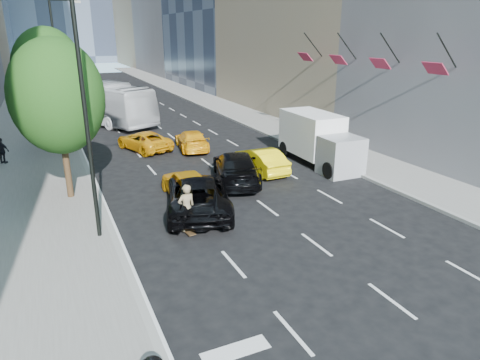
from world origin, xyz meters
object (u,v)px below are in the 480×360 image
black_sedan_mercedes (236,167)px  black_sedan_lincoln (199,194)px  box_truck (319,139)px  city_bus (100,102)px  skateboarder (187,211)px

black_sedan_mercedes → black_sedan_lincoln: bearing=61.9°
box_truck → city_bus: bearing=120.4°
black_sedan_lincoln → black_sedan_mercedes: size_ratio=1.04×
city_bus → box_truck: city_bus is taller
black_sedan_lincoln → box_truck: bearing=-139.3°
black_sedan_lincoln → city_bus: size_ratio=0.45×
city_bus → box_truck: size_ratio=2.05×
city_bus → skateboarder: bearing=-113.7°
city_bus → box_truck: 21.63m
black_sedan_mercedes → box_truck: (6.01, 1.03, 0.72)m
skateboarder → black_sedan_lincoln: skateboarder is taller
skateboarder → black_sedan_lincoln: bearing=-128.2°
black_sedan_mercedes → city_bus: (-4.40, 19.99, 1.00)m
skateboarder → black_sedan_mercedes: 6.66m
skateboarder → black_sedan_mercedes: size_ratio=0.35×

